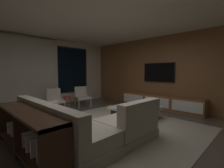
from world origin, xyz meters
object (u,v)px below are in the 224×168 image
side_stool (67,99)px  console_table_behind_couch (27,131)px  accent_chair_near_window (82,95)px  media_console (160,102)px  book_stack_on_coffee_table (142,106)px  mounted_tv (159,72)px  sectional_couch (80,127)px  accent_chair_by_curtain (55,99)px  coffee_table (135,113)px

side_stool → console_table_behind_couch: (-2.15, -2.55, 0.04)m
accent_chair_near_window → media_console: bearing=-55.2°
book_stack_on_coffee_table → mounted_tv: (1.74, 0.43, 0.97)m
sectional_couch → side_stool: (1.24, 2.68, 0.08)m
side_stool → mounted_tv: 3.58m
accent_chair_by_curtain → console_table_behind_couch: (-1.68, -2.55, -0.02)m
sectional_couch → book_stack_on_coffee_table: sectional_couch is taller
coffee_table → accent_chair_by_curtain: 2.85m
sectional_couch → console_table_behind_couch: sectional_couch is taller
sectional_couch → console_table_behind_couch: size_ratio=1.19×
coffee_table → media_console: 1.66m
console_table_behind_couch → accent_chair_near_window: bearing=41.9°
accent_chair_near_window → console_table_behind_couch: 3.76m
media_console → console_table_behind_couch: 4.53m
mounted_tv → console_table_behind_couch: bearing=-177.1°
accent_chair_by_curtain → accent_chair_near_window: bearing=-1.5°
side_stool → accent_chair_near_window: bearing=-2.7°
side_stool → console_table_behind_couch: bearing=-130.2°
book_stack_on_coffee_table → mounted_tv: 2.04m
sectional_couch → media_console: sectional_couch is taller
media_console → mounted_tv: size_ratio=2.52×
coffee_table → side_stool: bearing=105.5°
accent_chair_by_curtain → console_table_behind_couch: accent_chair_by_curtain is taller
book_stack_on_coffee_table → accent_chair_by_curtain: (-1.29, 2.74, 0.05)m
book_stack_on_coffee_table → accent_chair_near_window: (-0.17, 2.71, 0.05)m
book_stack_on_coffee_table → console_table_behind_couch: bearing=176.2°
sectional_couch → coffee_table: size_ratio=2.16×
book_stack_on_coffee_table → console_table_behind_couch: size_ratio=0.13×
sectional_couch → accent_chair_by_curtain: bearing=74.0°
sectional_couch → book_stack_on_coffee_table: 2.06m
accent_chair_by_curtain → sectional_couch: bearing=-106.0°
accent_chair_near_window → accent_chair_by_curtain: same height
coffee_table → sectional_couch: bearing=-177.2°
sectional_couch → side_stool: bearing=65.1°
sectional_couch → mounted_tv: mounted_tv is taller
accent_chair_by_curtain → console_table_behind_couch: bearing=-123.4°
sectional_couch → mounted_tv: bearing=5.5°
sectional_couch → book_stack_on_coffee_table: size_ratio=9.05×
side_stool → mounted_tv: mounted_tv is taller
sectional_couch → accent_chair_by_curtain: sectional_couch is taller
book_stack_on_coffee_table → media_console: (1.56, 0.23, -0.13)m
media_console → console_table_behind_couch: console_table_behind_couch is taller
book_stack_on_coffee_table → mounted_tv: bearing=13.9°
coffee_table → side_stool: 2.68m
book_stack_on_coffee_table → side_stool: bearing=106.5°
accent_chair_by_curtain → media_console: 3.80m
book_stack_on_coffee_table → accent_chair_near_window: bearing=93.5°
console_table_behind_couch → sectional_couch: bearing=-8.0°
side_stool → mounted_tv: bearing=-42.2°
accent_chair_by_curtain → side_stool: (0.47, 0.00, -0.06)m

